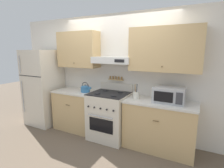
% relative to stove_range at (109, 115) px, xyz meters
% --- Properties ---
extents(ground_plane, '(16.00, 16.00, 0.00)m').
position_rel_stove_range_xyz_m(ground_plane, '(0.00, -0.27, -0.48)').
color(ground_plane, brown).
extents(wall_back, '(5.20, 0.46, 2.55)m').
position_rel_stove_range_xyz_m(wall_back, '(0.06, 0.31, 0.98)').
color(wall_back, silver).
rests_on(wall_back, ground_plane).
extents(counter_left, '(0.99, 0.62, 0.90)m').
position_rel_stove_range_xyz_m(counter_left, '(-0.88, 0.05, -0.03)').
color(counter_left, tan).
rests_on(counter_left, ground_plane).
extents(counter_right, '(1.27, 0.62, 0.90)m').
position_rel_stove_range_xyz_m(counter_right, '(1.01, 0.05, -0.03)').
color(counter_right, tan).
rests_on(counter_right, ground_plane).
extents(stove_range, '(0.75, 0.71, 1.11)m').
position_rel_stove_range_xyz_m(stove_range, '(0.00, 0.00, 0.00)').
color(stove_range, beige).
rests_on(stove_range, ground_plane).
extents(refrigerator, '(0.74, 0.76, 1.81)m').
position_rel_stove_range_xyz_m(refrigerator, '(-1.82, -0.03, 0.42)').
color(refrigerator, beige).
rests_on(refrigerator, ground_plane).
extents(tea_kettle, '(0.26, 0.20, 0.22)m').
position_rel_stove_range_xyz_m(tea_kettle, '(-0.62, 0.05, 0.50)').
color(tea_kettle, teal).
rests_on(tea_kettle, counter_left).
extents(microwave, '(0.52, 0.35, 0.27)m').
position_rel_stove_range_xyz_m(microwave, '(1.15, 0.07, 0.55)').
color(microwave, '#ADAFB5').
rests_on(microwave, counter_right).
extents(utensil_crock, '(0.12, 0.12, 0.28)m').
position_rel_stove_range_xyz_m(utensil_crock, '(0.56, 0.05, 0.49)').
color(utensil_crock, silver).
rests_on(utensil_crock, counter_right).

